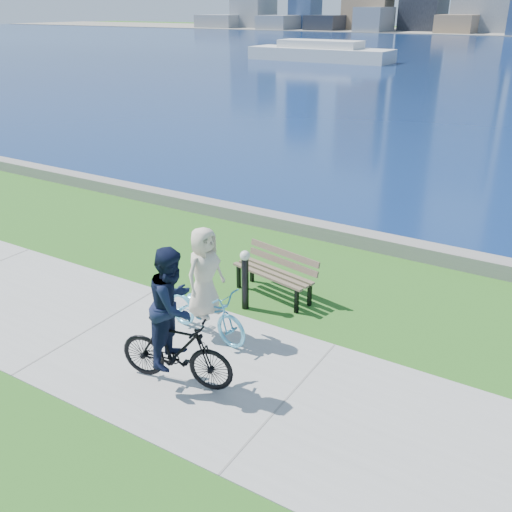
{
  "coord_description": "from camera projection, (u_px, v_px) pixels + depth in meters",
  "views": [
    {
      "loc": [
        3.22,
        -6.11,
        5.39
      ],
      "look_at": [
        -1.86,
        2.18,
        1.1
      ],
      "focal_mm": 40.0,
      "sensor_mm": 36.0,
      "label": 1
    }
  ],
  "objects": [
    {
      "name": "ground",
      "position": [
        286.0,
        400.0,
        8.48
      ],
      "size": [
        320.0,
        320.0,
        0.0
      ],
      "primitive_type": "plane",
      "color": "#225817",
      "rests_on": "ground"
    },
    {
      "name": "concrete_path",
      "position": [
        286.0,
        400.0,
        8.47
      ],
      "size": [
        80.0,
        3.5,
        0.02
      ],
      "primitive_type": "cube",
      "color": "#999994",
      "rests_on": "ground"
    },
    {
      "name": "seawall",
      "position": [
        414.0,
        250.0,
        13.24
      ],
      "size": [
        90.0,
        0.5,
        0.35
      ],
      "primitive_type": "cube",
      "color": "slate",
      "rests_on": "ground"
    },
    {
      "name": "ferry_near",
      "position": [
        320.0,
        52.0,
        59.34
      ],
      "size": [
        15.09,
        4.31,
        2.05
      ],
      "color": "silver",
      "rests_on": "ground"
    },
    {
      "name": "park_bench",
      "position": [
        276.0,
        270.0,
        11.35
      ],
      "size": [
        1.85,
        0.96,
        0.91
      ],
      "rotation": [
        0.0,
        0.0,
        -0.21
      ],
      "color": "black",
      "rests_on": "ground"
    },
    {
      "name": "bollard_lamp",
      "position": [
        245.0,
        276.0,
        10.78
      ],
      "size": [
        0.19,
        0.19,
        1.21
      ],
      "color": "black",
      "rests_on": "ground"
    },
    {
      "name": "cyclist_woman",
      "position": [
        205.0,
        297.0,
        9.83
      ],
      "size": [
        0.89,
        1.9,
        2.03
      ],
      "rotation": [
        0.0,
        0.0,
        1.43
      ],
      "color": "#62C6EE",
      "rests_on": "ground"
    },
    {
      "name": "cyclist_man",
      "position": [
        175.0,
        329.0,
        8.48
      ],
      "size": [
        0.9,
        1.93,
        2.27
      ],
      "rotation": [
        0.0,
        0.0,
        1.77
      ],
      "color": "black",
      "rests_on": "ground"
    }
  ]
}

